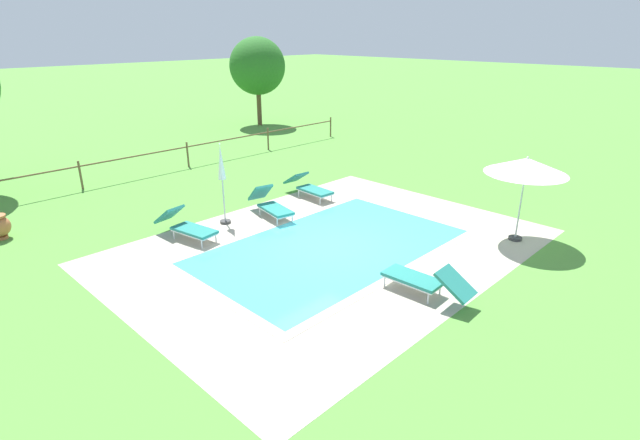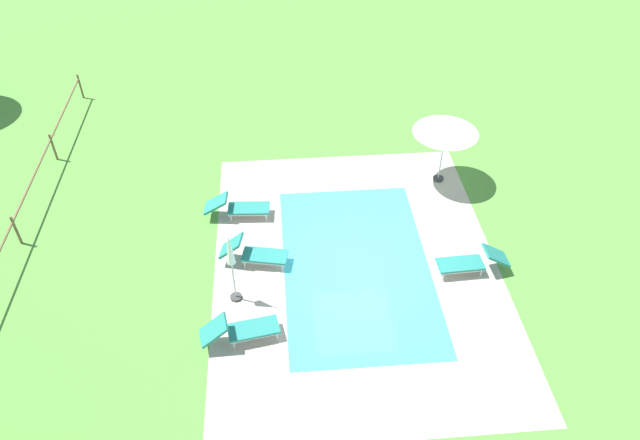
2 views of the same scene
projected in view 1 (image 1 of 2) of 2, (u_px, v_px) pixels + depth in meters
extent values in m
plane|color=#518E38|center=(331.00, 247.00, 13.04)|extent=(160.00, 160.00, 0.00)
cube|color=#B2A893|center=(331.00, 246.00, 13.04)|extent=(11.01, 8.16, 0.01)
cube|color=#42CCD6|center=(331.00, 246.00, 13.04)|extent=(7.04, 4.19, 0.01)
cube|color=#C0B59F|center=(276.00, 225.00, 14.48)|extent=(7.52, 0.24, 0.01)
cube|color=#C0B59F|center=(399.00, 273.00, 11.60)|extent=(7.52, 0.24, 0.01)
cube|color=#C0B59F|center=(409.00, 212.00, 15.47)|extent=(0.24, 4.19, 0.01)
cube|color=#C0B59F|center=(217.00, 296.00, 10.61)|extent=(0.24, 4.19, 0.01)
cube|color=#237A70|center=(276.00, 209.00, 14.85)|extent=(0.85, 1.39, 0.07)
cube|color=#237A70|center=(260.00, 192.00, 15.49)|extent=(0.72, 0.78, 0.61)
cube|color=silver|center=(276.00, 211.00, 14.87)|extent=(0.82, 1.36, 0.04)
cylinder|color=silver|center=(292.00, 218.00, 14.62)|extent=(0.04, 0.04, 0.28)
cylinder|color=silver|center=(277.00, 222.00, 14.35)|extent=(0.04, 0.04, 0.28)
cylinder|color=silver|center=(274.00, 208.00, 15.47)|extent=(0.04, 0.04, 0.28)
cylinder|color=silver|center=(260.00, 211.00, 15.21)|extent=(0.04, 0.04, 0.28)
cube|color=#237A70|center=(315.00, 190.00, 16.61)|extent=(0.68, 1.34, 0.07)
cube|color=#237A70|center=(296.00, 178.00, 17.23)|extent=(0.65, 0.79, 0.50)
cube|color=silver|center=(315.00, 192.00, 16.63)|extent=(0.65, 1.31, 0.04)
cylinder|color=silver|center=(331.00, 197.00, 16.45)|extent=(0.04, 0.04, 0.28)
cylinder|color=silver|center=(320.00, 201.00, 16.13)|extent=(0.04, 0.04, 0.28)
cylinder|color=silver|center=(310.00, 190.00, 17.21)|extent=(0.04, 0.04, 0.28)
cylinder|color=silver|center=(299.00, 193.00, 16.89)|extent=(0.04, 0.04, 0.28)
cube|color=#237A70|center=(194.00, 230.00, 13.30)|extent=(0.81, 1.38, 0.07)
cube|color=#237A70|center=(169.00, 214.00, 13.73)|extent=(0.71, 0.81, 0.56)
cube|color=silver|center=(194.00, 232.00, 13.32)|extent=(0.78, 1.35, 0.04)
cylinder|color=silver|center=(216.00, 237.00, 13.26)|extent=(0.04, 0.04, 0.28)
cylinder|color=silver|center=(202.00, 244.00, 12.87)|extent=(0.04, 0.04, 0.28)
cylinder|color=silver|center=(188.00, 229.00, 13.85)|extent=(0.04, 0.04, 0.28)
cylinder|color=silver|center=(174.00, 234.00, 13.46)|extent=(0.04, 0.04, 0.28)
cube|color=#237A70|center=(412.00, 278.00, 10.72)|extent=(0.66, 1.33, 0.07)
cube|color=#237A70|center=(456.00, 284.00, 10.02)|extent=(0.63, 0.78, 0.50)
cube|color=silver|center=(412.00, 280.00, 10.74)|extent=(0.63, 1.30, 0.04)
cylinder|color=silver|center=(385.00, 281.00, 10.95)|extent=(0.04, 0.04, 0.28)
cylinder|color=silver|center=(397.00, 273.00, 11.31)|extent=(0.04, 0.04, 0.28)
cylinder|color=silver|center=(428.00, 298.00, 10.27)|extent=(0.04, 0.04, 0.28)
cylinder|color=silver|center=(440.00, 289.00, 10.62)|extent=(0.04, 0.04, 0.28)
cylinder|color=#383838|center=(515.00, 238.00, 13.46)|extent=(0.36, 0.36, 0.08)
cylinder|color=#B2B5B7|center=(521.00, 200.00, 13.06)|extent=(0.04, 0.04, 2.28)
cone|color=white|center=(527.00, 166.00, 12.72)|extent=(2.12, 2.12, 0.42)
sphere|color=white|center=(528.00, 158.00, 12.64)|extent=(0.06, 0.06, 0.06)
cylinder|color=#383838|center=(225.00, 222.00, 14.63)|extent=(0.32, 0.32, 0.08)
cylinder|color=#B2B5B7|center=(224.00, 201.00, 14.39)|extent=(0.04, 0.04, 1.37)
cone|color=white|center=(221.00, 162.00, 13.96)|extent=(0.23, 0.23, 1.01)
sphere|color=white|center=(220.00, 144.00, 13.77)|extent=(0.05, 0.05, 0.05)
cylinder|color=#B7663D|center=(2.00, 237.00, 13.52)|extent=(0.31, 0.31, 0.08)
cylinder|color=brown|center=(80.00, 175.00, 17.58)|extent=(0.08, 0.08, 1.05)
cylinder|color=brown|center=(188.00, 154.00, 20.51)|extent=(0.08, 0.08, 1.05)
cylinder|color=brown|center=(268.00, 139.00, 23.44)|extent=(0.08, 0.08, 1.05)
cylinder|color=brown|center=(331.00, 127.00, 26.37)|extent=(0.08, 0.08, 1.05)
cube|color=brown|center=(137.00, 156.00, 18.93)|extent=(21.96, 0.05, 0.05)
cylinder|color=brown|center=(259.00, 107.00, 29.44)|extent=(0.28, 0.28, 2.21)
ellipsoid|color=#286623|center=(257.00, 66.00, 28.59)|extent=(3.25, 3.25, 3.29)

